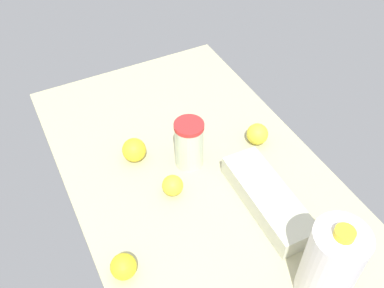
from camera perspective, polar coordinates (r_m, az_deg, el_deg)
countertop at (r=136.45cm, az=-0.00°, el=-3.40°), size 120.00×76.00×3.00cm
tumbler_cup at (r=130.33cm, az=-0.55°, el=-0.04°), size 9.10×9.10×16.53cm
egg_carton at (r=125.16cm, az=10.03°, el=-7.15°), size 34.30×12.52×6.25cm
milk_jug at (r=106.51cm, az=18.00°, el=-15.01°), size 12.86×12.86×25.67cm
lemon_near_front at (r=112.57cm, az=-9.12°, el=-15.84°), size 6.76×6.76×6.76cm
lemon_far_back at (r=142.14cm, az=8.65°, el=1.38°), size 7.12×7.12×7.12cm
lemon_beside_bowl at (r=136.11cm, az=-7.72°, el=-0.80°), size 7.63×7.63×7.63cm
lemon_by_jug at (r=126.30cm, az=-2.60°, el=-5.54°), size 6.32×6.32×6.32cm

